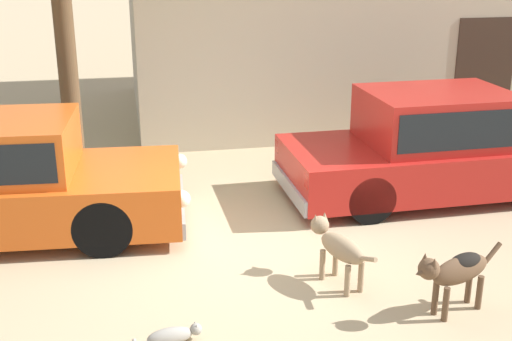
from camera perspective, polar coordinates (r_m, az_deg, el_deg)
The scene contains 5 objects.
ground_plane at distance 7.66m, azimuth -1.16°, elevation -6.95°, with size 80.00×80.00×0.00m, color tan.
parked_sedan_second at distance 9.45m, azimuth 15.15°, elevation 2.16°, with size 4.33×1.78×1.46m.
stray_dog_spotted at distance 6.88m, azimuth 7.02°, elevation -6.39°, with size 0.46×1.01×0.66m.
stray_dog_tan at distance 6.55m, azimuth 16.71°, elevation -8.17°, with size 1.06×0.43×0.69m.
stray_cat at distance 6.07m, azimuth -7.17°, elevation -13.83°, with size 0.62×0.24×0.17m.
Camera 1 is at (-1.18, -6.77, 3.38)m, focal length 46.79 mm.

